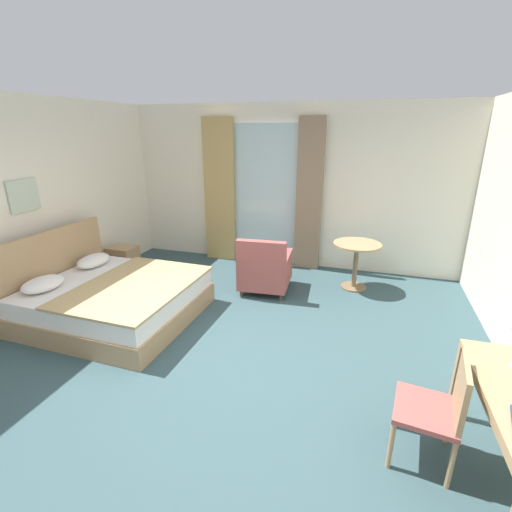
# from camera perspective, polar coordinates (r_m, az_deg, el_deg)

# --- Properties ---
(ground) EXTENTS (6.38, 6.98, 0.10)m
(ground) POSITION_cam_1_polar(r_m,az_deg,el_deg) (4.10, -5.67, -16.48)
(ground) COLOR #334C51
(wall_back) EXTENTS (5.98, 0.12, 2.76)m
(wall_back) POSITION_cam_1_polar(r_m,az_deg,el_deg) (6.49, 5.29, 10.67)
(wall_back) COLOR silver
(wall_back) RESTS_ON ground
(balcony_glass_door) EXTENTS (1.19, 0.02, 2.43)m
(balcony_glass_door) POSITION_cam_1_polar(r_m,az_deg,el_deg) (6.55, 1.30, 9.35)
(balcony_glass_door) COLOR silver
(balcony_glass_door) RESTS_ON ground
(curtain_panel_left) EXTENTS (0.56, 0.10, 2.55)m
(curtain_panel_left) POSITION_cam_1_polar(r_m,az_deg,el_deg) (6.72, -5.73, 10.00)
(curtain_panel_left) COLOR tan
(curtain_panel_left) RESTS_ON ground
(curtain_panel_right) EXTENTS (0.43, 0.10, 2.55)m
(curtain_panel_right) POSITION_cam_1_polar(r_m,az_deg,el_deg) (6.27, 8.30, 9.23)
(curtain_panel_right) COLOR #897056
(curtain_panel_right) RESTS_ON ground
(bed) EXTENTS (2.03, 1.84, 1.08)m
(bed) POSITION_cam_1_polar(r_m,az_deg,el_deg) (5.11, -21.61, -6.02)
(bed) COLOR tan
(bed) RESTS_ON ground
(nightstand) EXTENTS (0.43, 0.38, 0.48)m
(nightstand) POSITION_cam_1_polar(r_m,az_deg,el_deg) (6.55, -19.99, -0.64)
(nightstand) COLOR tan
(nightstand) RESTS_ON ground
(desk_chair) EXTENTS (0.48, 0.51, 0.86)m
(desk_chair) POSITION_cam_1_polar(r_m,az_deg,el_deg) (3.08, 26.68, -20.20)
(desk_chair) COLOR #9E4C47
(desk_chair) RESTS_ON ground
(armchair_by_window) EXTENTS (0.77, 0.85, 0.87)m
(armchair_by_window) POSITION_cam_1_polar(r_m,az_deg,el_deg) (5.48, 1.41, -2.14)
(armchair_by_window) COLOR #9E4C47
(armchair_by_window) RESTS_ON ground
(round_cafe_table) EXTENTS (0.71, 0.71, 0.72)m
(round_cafe_table) POSITION_cam_1_polar(r_m,az_deg,el_deg) (5.72, 15.43, 0.16)
(round_cafe_table) COLOR tan
(round_cafe_table) RESTS_ON ground
(framed_picture) EXTENTS (0.03, 0.43, 0.41)m
(framed_picture) POSITION_cam_1_polar(r_m,az_deg,el_deg) (5.55, -32.58, 7.98)
(framed_picture) COLOR #B7C6B2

